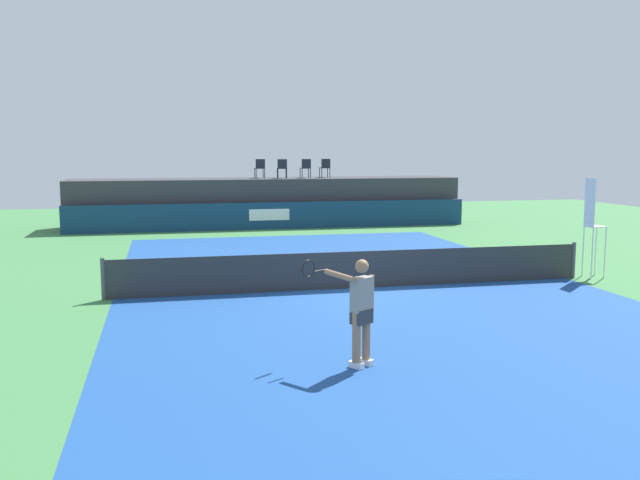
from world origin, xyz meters
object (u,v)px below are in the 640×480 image
at_px(spectator_chair_right, 325,167).
at_px(tennis_player, 360,309).
at_px(spectator_chair_left, 282,168).
at_px(tennis_ball, 354,274).
at_px(net_post_far, 573,260).
at_px(spectator_chair_far_left, 260,168).
at_px(spectator_chair_center, 306,167).
at_px(net_post_near, 103,279).
at_px(umpire_chair, 592,220).

relative_size(spectator_chair_right, tennis_player, 0.50).
height_order(spectator_chair_left, tennis_ball, spectator_chair_left).
relative_size(spectator_chair_left, net_post_far, 0.89).
height_order(spectator_chair_far_left, spectator_chair_right, same).
xyz_separation_m(spectator_chair_right, net_post_far, (3.36, -15.49, -2.19)).
height_order(spectator_chair_far_left, spectator_chair_center, same).
height_order(spectator_chair_center, tennis_player, spectator_chair_center).
distance_m(tennis_player, tennis_ball, 8.16).
height_order(spectator_chair_center, tennis_ball, spectator_chair_center).
distance_m(spectator_chair_right, net_post_near, 18.07).
height_order(umpire_chair, tennis_ball, umpire_chair).
xyz_separation_m(spectator_chair_right, net_post_near, (-9.04, -15.49, -2.19)).
relative_size(spectator_chair_center, spectator_chair_right, 1.00).
bearing_deg(net_post_near, net_post_far, 0.00).
xyz_separation_m(spectator_chair_right, tennis_player, (-4.54, -21.62, -1.73)).
distance_m(net_post_near, net_post_far, 12.40).
relative_size(umpire_chair, net_post_near, 2.76).
bearing_deg(tennis_player, spectator_chair_center, 80.61).
xyz_separation_m(umpire_chair, tennis_ball, (-6.30, 1.70, -1.55)).
height_order(spectator_chair_far_left, net_post_far, spectator_chair_far_left).
bearing_deg(net_post_far, tennis_player, -142.20).
distance_m(spectator_chair_far_left, spectator_chair_right, 3.16).
xyz_separation_m(spectator_chair_left, spectator_chair_right, (2.19, 0.54, 0.00)).
xyz_separation_m(spectator_chair_left, tennis_player, (-2.36, -21.09, -1.73)).
bearing_deg(umpire_chair, spectator_chair_center, 107.90).
distance_m(spectator_chair_far_left, tennis_ball, 14.00).
distance_m(spectator_chair_center, net_post_near, 17.29).
distance_m(spectator_chair_far_left, tennis_player, 21.67).
bearing_deg(tennis_ball, net_post_far, -16.30).
bearing_deg(spectator_chair_center, net_post_near, -117.86).
xyz_separation_m(spectator_chair_far_left, spectator_chair_center, (2.14, -0.26, 0.00)).
xyz_separation_m(spectator_chair_far_left, spectator_chair_right, (3.16, 0.07, 0.00)).
height_order(spectator_chair_far_left, umpire_chair, spectator_chair_far_left).
bearing_deg(tennis_player, net_post_near, 126.24).
distance_m(umpire_chair, tennis_player, 10.43).
xyz_separation_m(spectator_chair_center, net_post_near, (-8.02, -15.16, -2.19)).
height_order(spectator_chair_left, net_post_far, spectator_chair_left).
height_order(net_post_near, tennis_player, tennis_player).
height_order(spectator_chair_left, spectator_chair_right, same).
xyz_separation_m(net_post_near, tennis_player, (4.49, -6.13, 0.46)).
bearing_deg(spectator_chair_right, spectator_chair_far_left, -178.80).
bearing_deg(net_post_near, tennis_player, -53.76).
bearing_deg(tennis_player, spectator_chair_left, 83.62).
bearing_deg(spectator_chair_right, net_post_near, -120.26).
bearing_deg(net_post_near, tennis_ball, 14.37).
distance_m(spectator_chair_right, tennis_player, 22.16).
height_order(tennis_player, tennis_ball, tennis_player).
bearing_deg(tennis_player, spectator_chair_far_left, 86.32).
xyz_separation_m(net_post_near, tennis_ball, (6.61, 1.69, -0.46)).
height_order(spectator_chair_far_left, spectator_chair_left, same).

